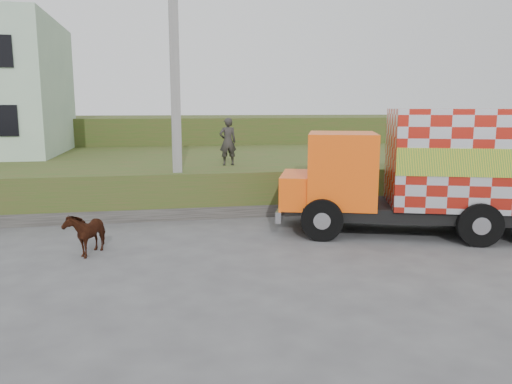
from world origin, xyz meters
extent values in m
plane|color=#474749|center=(0.00, 0.00, 0.00)|extent=(120.00, 120.00, 0.00)
cube|color=#33541C|center=(0.00, 10.00, 0.75)|extent=(40.00, 12.00, 1.50)
cube|color=#33541C|center=(0.00, 22.00, 1.50)|extent=(40.00, 12.00, 3.00)
cube|color=#595651|center=(-2.00, 4.20, 0.20)|extent=(16.00, 0.50, 0.40)
cube|color=gray|center=(-1.00, 4.60, 4.00)|extent=(0.30, 0.30, 8.00)
cube|color=black|center=(6.02, 0.98, 0.68)|extent=(7.50, 4.50, 0.37)
cube|color=#FF550D|center=(3.64, 1.80, 1.84)|extent=(2.57, 2.90, 2.10)
cube|color=#FF550D|center=(2.50, 2.19, 1.21)|extent=(1.71, 2.43, 0.94)
cube|color=silver|center=(7.21, 0.57, 2.20)|extent=(5.38, 3.95, 2.73)
cube|color=yellow|center=(6.79, -0.64, 2.20)|extent=(4.58, 1.61, 0.73)
cube|color=yellow|center=(7.63, 1.78, 2.20)|extent=(4.58, 1.61, 0.73)
cube|color=silver|center=(2.00, 2.36, 0.58)|extent=(0.93, 2.33, 0.31)
cylinder|color=black|center=(2.75, 0.83, 0.58)|extent=(1.21, 0.72, 1.15)
cylinder|color=black|center=(3.53, 3.11, 0.58)|extent=(1.21, 0.72, 1.15)
cylinder|color=black|center=(6.62, -0.50, 0.58)|extent=(1.21, 0.72, 1.15)
cylinder|color=black|center=(7.40, 1.78, 0.58)|extent=(1.21, 0.72, 1.15)
imported|color=#38170E|center=(-3.40, 0.73, 0.55)|extent=(1.02, 1.42, 1.09)
imported|color=#2A2825|center=(0.91, 6.27, 2.37)|extent=(0.67, 0.48, 1.74)
camera|label=1|loc=(-1.55, -11.89, 3.61)|focal=35.00mm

